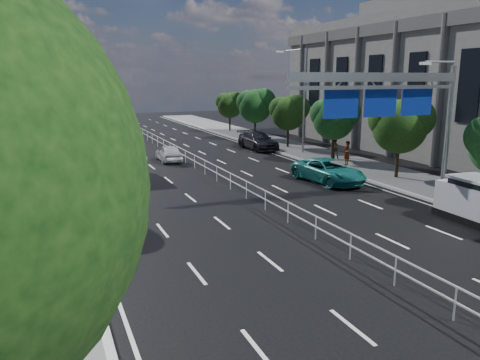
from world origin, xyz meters
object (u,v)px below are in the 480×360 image
parked_car_dark (258,141)px  parked_car_teal (328,171)px  toilet_sign (4,273)px  pedestrian_b (334,149)px  red_bus (79,122)px  near_car_silver (169,153)px  near_car_dark (85,122)px  overhead_gantry (394,97)px  pedestrian_a (347,153)px  white_minivan (126,162)px

parked_car_dark → parked_car_teal: bearing=-98.5°
toilet_sign → pedestrian_b: toilet_sign is taller
red_bus → parked_car_dark: 22.04m
red_bus → near_car_silver: 20.21m
near_car_silver → near_car_dark: 30.10m
overhead_gantry → near_car_dark: 48.41m
red_bus → pedestrian_b: bearing=-45.7°
red_bus → parked_car_dark: size_ratio=1.93×
near_car_dark → pedestrian_b: bearing=121.1°
parked_car_dark → pedestrian_a: 10.90m
red_bus → parked_car_dark: red_bus is taller
overhead_gantry → parked_car_dark: bearing=85.5°
near_car_silver → parked_car_dark: (9.30, 3.06, 0.13)m
parked_car_teal → near_car_silver: bearing=116.4°
overhead_gantry → pedestrian_b: (4.75, 12.13, -4.65)m
overhead_gantry → parked_car_dark: (1.56, 19.95, -4.81)m
overhead_gantry → red_bus: overhead_gantry is taller
toilet_sign → near_car_dark: bearing=84.0°
near_car_silver → pedestrian_a: size_ratio=2.15×
white_minivan → parked_car_dark: white_minivan is taller
toilet_sign → overhead_gantry: overhead_gantry is taller
white_minivan → parked_car_teal: white_minivan is taller
white_minivan → red_bus: (-1.26, 24.25, 0.61)m
near_car_silver → white_minivan: bearing=49.8°
white_minivan → near_car_silver: bearing=49.3°
parked_car_dark → pedestrian_a: (2.39, -10.63, 0.26)m
pedestrian_a → pedestrian_b: pedestrian_a is taller
overhead_gantry → pedestrian_a: 11.10m
overhead_gantry → near_car_silver: bearing=114.6°
near_car_dark → pedestrian_a: bearing=118.4°
parked_car_dark → red_bus: bearing=130.5°
white_minivan → red_bus: red_bus is taller
white_minivan → pedestrian_a: white_minivan is taller
white_minivan → pedestrian_b: 16.64m
overhead_gantry → pedestrian_b: bearing=68.6°
overhead_gantry → red_bus: size_ratio=0.97×
parked_car_teal → pedestrian_b: pedestrian_b is taller
near_car_silver → pedestrian_a: (11.69, -7.57, 0.38)m
near_car_silver → pedestrian_a: pedestrian_a is taller
white_minivan → parked_car_dark: size_ratio=0.86×
overhead_gantry → red_bus: 38.85m
pedestrian_b → toilet_sign: bearing=51.7°
overhead_gantry → near_car_silver: 19.22m
pedestrian_a → white_minivan: bearing=-44.1°
white_minivan → near_car_dark: (0.19, 34.64, -0.24)m
overhead_gantry → pedestrian_b: overhead_gantry is taller
white_minivan → parked_car_teal: 13.46m
white_minivan → near_car_dark: 34.64m
white_minivan → near_car_silver: 6.35m
overhead_gantry → parked_car_teal: overhead_gantry is taller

